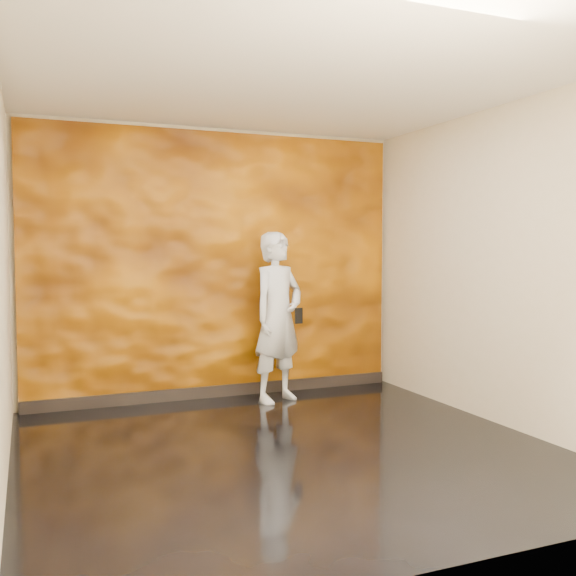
% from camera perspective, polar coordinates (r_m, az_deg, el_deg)
% --- Properties ---
extents(room, '(4.02, 4.02, 2.81)m').
position_cam_1_polar(room, '(4.87, 0.09, 1.73)').
color(room, black).
rests_on(room, ground).
extents(feature_wall, '(3.90, 0.06, 2.75)m').
position_cam_1_polar(feature_wall, '(6.73, -6.25, 2.03)').
color(feature_wall, '#C87003').
rests_on(feature_wall, ground).
extents(baseboard, '(3.90, 0.04, 0.12)m').
position_cam_1_polar(baseboard, '(6.85, -6.08, -9.09)').
color(baseboard, black).
rests_on(baseboard, ground).
extents(man, '(0.74, 0.64, 1.72)m').
position_cam_1_polar(man, '(6.51, -0.90, -2.58)').
color(man, '#90959D').
rests_on(man, ground).
extents(phone, '(0.09, 0.03, 0.16)m').
position_cam_1_polar(phone, '(6.34, 0.96, -2.48)').
color(phone, black).
rests_on(phone, man).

